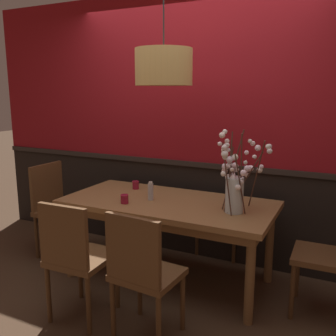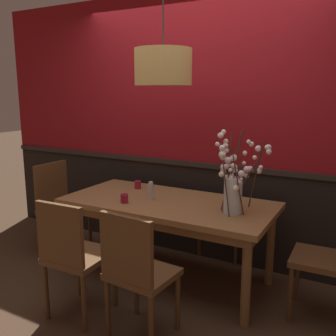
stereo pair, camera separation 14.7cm
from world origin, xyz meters
name	(u,v)px [view 2 (the right image)]	position (x,y,z in m)	size (l,w,h in m)	color
ground_plane	(168,278)	(0.00, 0.00, 0.00)	(24.00, 24.00, 0.00)	#422D1E
back_wall	(199,129)	(0.00, 0.65, 1.31)	(5.01, 0.14, 2.63)	black
dining_table	(168,210)	(0.00, 0.00, 0.66)	(1.84, 0.88, 0.74)	olive
chair_near_side_left	(73,253)	(-0.32, -0.86, 0.52)	(0.43, 0.45, 0.93)	brown
chair_far_side_right	(228,203)	(0.26, 0.83, 0.54)	(0.47, 0.42, 0.97)	brown
chair_near_side_right	(136,269)	(0.22, -0.85, 0.52)	(0.46, 0.41, 0.92)	brown
chair_head_west_end	(59,202)	(-1.30, -0.01, 0.54)	(0.40, 0.45, 0.95)	brown
chair_head_east_end	(332,254)	(1.35, 0.03, 0.52)	(0.43, 0.42, 0.92)	brown
chair_far_side_left	(182,196)	(-0.29, 0.86, 0.53)	(0.47, 0.41, 0.95)	brown
vase_with_blossoms	(234,185)	(0.61, -0.05, 0.97)	(0.38, 0.50, 0.66)	silver
candle_holder_nearer_center	(124,198)	(-0.30, -0.23, 0.78)	(0.07, 0.07, 0.08)	maroon
candle_holder_nearer_edge	(138,185)	(-0.46, 0.22, 0.78)	(0.07, 0.07, 0.08)	maroon
condiment_bottle	(151,191)	(-0.15, -0.04, 0.82)	(0.05, 0.05, 0.16)	#ADADB2
pendant_lamp	(163,67)	(0.01, -0.09, 1.87)	(0.46, 0.46, 0.91)	tan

